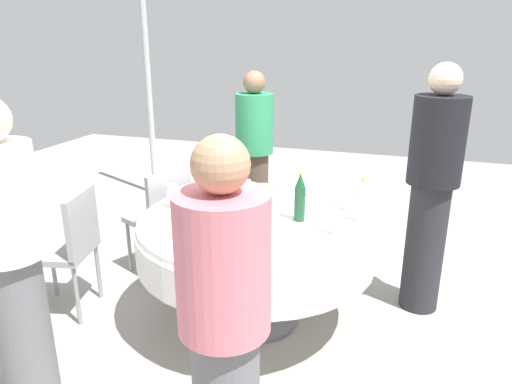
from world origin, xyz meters
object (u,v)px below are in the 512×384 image
at_px(bottle_dark_green_far, 265,235).
at_px(plate_left, 233,229).
at_px(plate_inner, 297,237).
at_px(wine_glass_far, 347,194).
at_px(bottle_clear_rear, 361,202).
at_px(bottle_brown_north, 249,199).
at_px(wine_glass_rear, 172,191).
at_px(person_south, 225,331).
at_px(person_outer, 432,188).
at_px(dining_table, 256,239).
at_px(bottle_dark_green_mid, 300,198).
at_px(chair_right, 163,213).
at_px(chair_rear, 70,242).
at_px(person_north, 254,154).
at_px(wine_glass_outer, 333,217).
at_px(bottle_amber_south, 240,190).
at_px(plate_east, 267,189).
at_px(bottle_brown_outer, 219,184).
at_px(wine_glass_right, 309,183).
at_px(plate_west, 193,218).
at_px(person_mid, 10,254).

bearing_deg(bottle_dark_green_far, plate_left, 133.80).
bearing_deg(plate_inner, wine_glass_far, 69.17).
xyz_separation_m(plate_left, plate_inner, (0.39, 0.02, -0.00)).
distance_m(bottle_clear_rear, plate_left, 0.81).
relative_size(bottle_brown_north, wine_glass_rear, 1.47).
relative_size(person_south, person_outer, 0.91).
bearing_deg(dining_table, wine_glass_rear, 179.83).
distance_m(bottle_dark_green_mid, chair_right, 1.27).
relative_size(wine_glass_rear, chair_rear, 0.19).
xyz_separation_m(wine_glass_far, person_north, (-0.98, 1.03, -0.05)).
relative_size(bottle_clear_rear, plate_left, 1.34).
height_order(bottle_clear_rear, plate_left, bottle_clear_rear).
distance_m(bottle_dark_green_mid, wine_glass_outer, 0.27).
height_order(bottle_brown_north, bottle_clear_rear, bottle_clear_rear).
bearing_deg(bottle_clear_rear, chair_right, 170.53).
distance_m(bottle_dark_green_mid, person_south, 1.31).
bearing_deg(bottle_dark_green_far, bottle_brown_north, 116.27).
bearing_deg(person_north, wine_glass_outer, -75.14).
distance_m(dining_table, chair_right, 0.99).
bearing_deg(bottle_amber_south, bottle_brown_north, -33.23).
relative_size(plate_east, chair_rear, 0.26).
bearing_deg(wine_glass_far, bottle_dark_green_mid, -134.02).
relative_size(person_north, person_outer, 0.92).
distance_m(bottle_dark_green_far, person_north, 2.01).
xyz_separation_m(bottle_clear_rear, person_north, (-1.08, 1.19, -0.06)).
height_order(dining_table, bottle_brown_outer, bottle_brown_outer).
height_order(dining_table, plate_left, plate_left).
xyz_separation_m(bottle_brown_north, wine_glass_far, (0.58, 0.29, 0.00)).
xyz_separation_m(bottle_dark_green_far, chair_rear, (-1.45, 0.27, -0.36)).
xyz_separation_m(bottle_clear_rear, wine_glass_far, (-0.11, 0.16, -0.01)).
relative_size(person_outer, chair_right, 1.94).
bearing_deg(bottle_dark_green_mid, plate_inner, -79.42).
xyz_separation_m(wine_glass_rear, wine_glass_right, (0.82, 0.50, -0.01)).
relative_size(dining_table, plate_west, 7.20).
xyz_separation_m(plate_left, plate_east, (-0.03, 0.80, 0.00)).
xyz_separation_m(bottle_brown_north, bottle_brown_outer, (-0.27, 0.18, 0.02)).
bearing_deg(wine_glass_far, person_south, -98.48).
distance_m(dining_table, wine_glass_far, 0.66).
height_order(wine_glass_rear, chair_rear, wine_glass_rear).
bearing_deg(person_south, chair_right, -67.36).
bearing_deg(wine_glass_right, bottle_dark_green_mid, -85.43).
relative_size(bottle_dark_green_far, person_outer, 0.18).
bearing_deg(bottle_clear_rear, person_outer, 42.28).
height_order(bottle_clear_rear, person_mid, person_mid).
height_order(bottle_amber_south, wine_glass_rear, bottle_amber_south).
bearing_deg(wine_glass_rear, person_mid, -107.35).
relative_size(wine_glass_right, person_north, 0.09).
bearing_deg(person_outer, chair_rear, -97.21).
bearing_deg(wine_glass_outer, bottle_brown_north, 168.41).
distance_m(bottle_brown_outer, wine_glass_right, 0.64).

